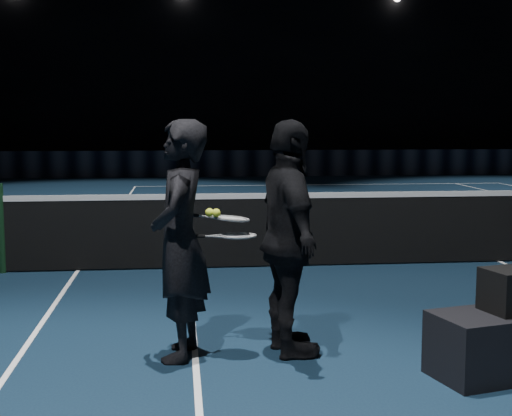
{
  "coord_description": "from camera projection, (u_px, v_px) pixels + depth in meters",
  "views": [
    {
      "loc": [
        -4.22,
        -8.89,
        1.83
      ],
      "look_at": [
        -3.63,
        -3.44,
        1.18
      ],
      "focal_mm": 50.0,
      "sensor_mm": 36.0,
      "label": 1
    }
  ],
  "objects": [
    {
      "name": "racket_lower",
      "position": [
        238.0,
        236.0,
        5.53
      ],
      "size": [
        0.68,
        0.24,
        0.03
      ],
      "primitive_type": null,
      "rotation": [
        0.0,
        0.0,
        -0.02
      ],
      "color": "black",
      "rests_on": "player_a"
    },
    {
      "name": "net_tape",
      "position": [
        502.0,
        193.0,
        9.34
      ],
      "size": [
        12.8,
        0.03,
        0.07
      ],
      "primitive_type": "cube",
      "color": "white",
      "rests_on": "net_mesh"
    },
    {
      "name": "player_a",
      "position": [
        180.0,
        240.0,
        5.5
      ],
      "size": [
        0.55,
        0.74,
        1.86
      ],
      "primitive_type": "imported",
      "rotation": [
        0.0,
        0.0,
        -1.73
      ],
      "color": "black",
      "rests_on": "floor"
    },
    {
      "name": "floor",
      "position": [
        500.0,
        262.0,
        9.45
      ],
      "size": [
        36.0,
        36.0,
        0.0
      ],
      "primitive_type": "plane",
      "color": "black",
      "rests_on": "ground"
    },
    {
      "name": "net_post_left",
      "position": [
        0.0,
        228.0,
        8.7
      ],
      "size": [
        0.1,
        0.1,
        1.1
      ],
      "primitive_type": "cylinder",
      "color": "black",
      "rests_on": "floor"
    },
    {
      "name": "tennis_balls",
      "position": [
        213.0,
        211.0,
        5.5
      ],
      "size": [
        0.12,
        0.1,
        0.12
      ],
      "primitive_type": null,
      "color": "#A4C229",
      "rests_on": "racket_upper"
    },
    {
      "name": "player_b",
      "position": [
        289.0,
        239.0,
        5.57
      ],
      "size": [
        0.59,
        1.14,
        1.86
      ],
      "primitive_type": "imported",
      "rotation": [
        0.0,
        0.0,
        1.7
      ],
      "color": "black",
      "rests_on": "floor"
    },
    {
      "name": "net_mesh",
      "position": [
        501.0,
        228.0,
        9.39
      ],
      "size": [
        12.8,
        0.02,
        0.86
      ],
      "primitive_type": "cube",
      "color": "black",
      "rests_on": "floor"
    },
    {
      "name": "wall_back",
      "position": [
        291.0,
        38.0,
        26.62
      ],
      "size": [
        30.0,
        0.0,
        30.0
      ],
      "primitive_type": "plane",
      "rotation": [
        1.57,
        0.0,
        0.0
      ],
      "color": "black",
      "rests_on": "ground"
    },
    {
      "name": "sponsor_backdrop",
      "position": [
        301.0,
        163.0,
        24.7
      ],
      "size": [
        22.0,
        0.15,
        0.9
      ],
      "primitive_type": "cube",
      "color": "black",
      "rests_on": "floor"
    },
    {
      "name": "racket_upper",
      "position": [
        231.0,
        218.0,
        5.55
      ],
      "size": [
        0.69,
        0.25,
        0.1
      ],
      "primitive_type": null,
      "rotation": [
        0.0,
        0.1,
        0.05
      ],
      "color": "black",
      "rests_on": "player_b"
    },
    {
      "name": "court_lines",
      "position": [
        500.0,
        261.0,
        9.45
      ],
      "size": [
        10.98,
        23.78,
        0.01
      ],
      "primitive_type": null,
      "color": "white",
      "rests_on": "floor"
    }
  ]
}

